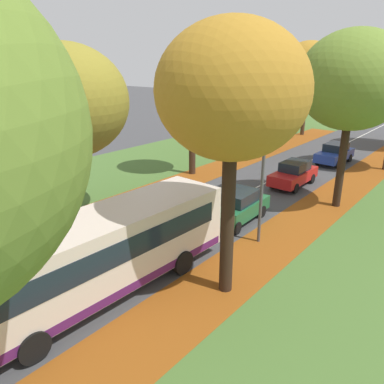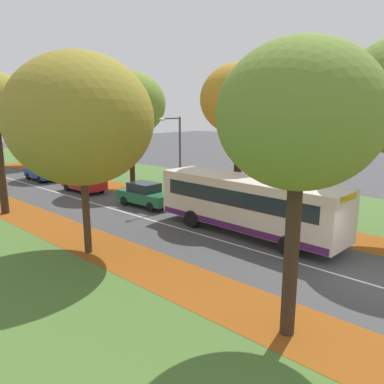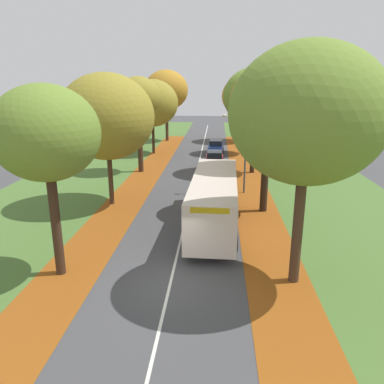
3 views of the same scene
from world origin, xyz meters
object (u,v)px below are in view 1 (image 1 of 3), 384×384
object	(u,v)px
tree_left_far	(257,85)
car_green_lead	(237,207)
tree_right_mid	(353,81)
tree_left_mid	(192,78)
car_red_following	(294,174)
tree_left_distant	(309,68)
tree_left_near	(66,101)
streetlamp_right	(257,162)
car_blue_third_in_line	(335,153)
tree_right_near	(232,93)
bus	(100,252)

from	to	relation	value
tree_left_far	car_green_lead	bearing A→B (deg)	-62.31
tree_left_far	tree_right_mid	world-z (taller)	tree_right_mid
car_green_lead	tree_left_mid	bearing A→B (deg)	144.62
car_red_following	tree_left_far	bearing A→B (deg)	135.51
car_red_following	tree_left_mid	bearing A→B (deg)	-162.78
tree_left_distant	car_green_lead	world-z (taller)	tree_left_distant
tree_left_near	streetlamp_right	distance (m)	9.92
tree_right_mid	car_blue_third_in_line	world-z (taller)	tree_right_mid
tree_left_near	tree_left_far	world-z (taller)	tree_left_near
tree_right_near	car_red_following	world-z (taller)	tree_right_near
tree_left_distant	tree_right_mid	size ratio (longest dim) A/B	1.03
tree_left_mid	bus	bearing A→B (deg)	-62.52
car_green_lead	car_blue_third_in_line	size ratio (longest dim) A/B	1.00
tree_left_far	car_blue_third_in_line	distance (m)	8.91
tree_left_near	car_red_following	bearing A→B (deg)	59.44
streetlamp_right	car_green_lead	world-z (taller)	streetlamp_right
tree_left_mid	streetlamp_right	size ratio (longest dim) A/B	1.45
tree_left_near	tree_left_distant	distance (m)	29.11
tree_left_distant	tree_left_mid	bearing A→B (deg)	-89.86
tree_left_mid	tree_right_near	world-z (taller)	tree_right_near
tree_left_near	car_blue_third_in_line	distance (m)	21.24
tree_left_far	tree_right_near	xyz separation A→B (m)	(10.63, -19.87, 1.19)
tree_right_near	car_blue_third_in_line	world-z (taller)	tree_right_near
tree_left_mid	tree_right_mid	distance (m)	10.49
tree_right_near	tree_left_mid	bearing A→B (deg)	134.22
tree_left_mid	tree_right_near	bearing A→B (deg)	-45.78
tree_right_mid	car_red_following	bearing A→B (deg)	152.61
tree_right_mid	car_blue_third_in_line	size ratio (longest dim) A/B	2.23
tree_left_near	car_green_lead	bearing A→B (deg)	32.25
tree_left_near	car_blue_third_in_line	world-z (taller)	tree_left_near
tree_left_far	tree_left_distant	bearing A→B (deg)	88.31
tree_right_mid	car_red_following	size ratio (longest dim) A/B	2.26
car_red_following	tree_left_near	bearing A→B (deg)	-120.56
tree_left_mid	car_green_lead	distance (m)	10.70
tree_right_near	car_green_lead	world-z (taller)	tree_right_near
tree_left_near	tree_left_mid	bearing A→B (deg)	89.40
tree_left_far	car_green_lead	distance (m)	17.07
tree_right_mid	tree_right_near	bearing A→B (deg)	-91.04
tree_left_near	tree_right_mid	xyz separation A→B (m)	(10.58, 10.09, 0.92)
tree_right_near	car_blue_third_in_line	size ratio (longest dim) A/B	2.17
tree_left_near	tree_left_distant	world-z (taller)	tree_left_distant
streetlamp_right	car_red_following	xyz separation A→B (m)	(-2.03, 8.60, -2.92)
tree_right_near	streetlamp_right	xyz separation A→B (m)	(-1.32, 4.12, -3.29)
tree_left_distant	tree_right_near	distance (m)	31.62
tree_left_near	car_red_following	xyz separation A→B (m)	(7.04, 11.93, -5.19)
tree_left_near	streetlamp_right	size ratio (longest dim) A/B	1.47
tree_left_distant	car_blue_third_in_line	xyz separation A→B (m)	(7.06, -9.77, -6.24)
tree_right_near	tree_left_distant	bearing A→B (deg)	109.07
car_blue_third_in_line	tree_left_distant	bearing A→B (deg)	125.86
tree_right_near	tree_right_mid	bearing A→B (deg)	88.96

